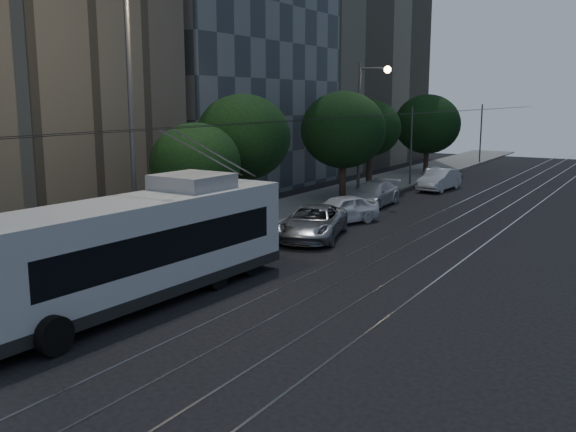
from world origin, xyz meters
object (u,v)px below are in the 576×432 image
(pickup_silver, at_px, (313,222))
(car_white_d, at_px, (432,175))
(streetlamp_near, at_px, (139,96))
(trolleybus, at_px, (134,249))
(car_white_c, at_px, (439,180))
(car_white_a, at_px, (341,210))
(car_white_b, at_px, (373,194))
(streetlamp_far, at_px, (365,118))

(pickup_silver, height_order, car_white_d, pickup_silver)
(car_white_d, distance_m, streetlamp_near, 31.39)
(trolleybus, distance_m, car_white_d, 33.90)
(pickup_silver, height_order, car_white_c, pickup_silver)
(trolleybus, bearing_deg, pickup_silver, 92.05)
(car_white_a, relative_size, car_white_c, 0.95)
(car_white_a, distance_m, car_white_c, 15.01)
(car_white_a, distance_m, streetlamp_near, 14.07)
(trolleybus, distance_m, car_white_a, 15.67)
(trolleybus, bearing_deg, car_white_d, 95.29)
(pickup_silver, relative_size, car_white_b, 1.08)
(trolleybus, xyz_separation_m, pickup_silver, (0.18, 11.68, -1.05))
(trolleybus, xyz_separation_m, streetlamp_far, (-2.50, 23.37, 3.55))
(car_white_b, relative_size, streetlamp_far, 0.59)
(car_white_c, distance_m, car_white_d, 3.60)
(pickup_silver, bearing_deg, car_white_a, 80.45)
(pickup_silver, distance_m, streetlamp_far, 12.85)
(trolleybus, relative_size, car_white_c, 2.83)
(car_white_b, bearing_deg, car_white_a, -84.07)
(car_white_b, bearing_deg, car_white_d, 89.55)
(pickup_silver, relative_size, car_white_c, 1.19)
(trolleybus, distance_m, car_white_b, 21.81)
(car_white_b, distance_m, streetlamp_far, 5.09)
(trolleybus, relative_size, pickup_silver, 2.37)
(streetlamp_near, bearing_deg, pickup_silver, 72.90)
(car_white_c, bearing_deg, streetlamp_far, -106.21)
(car_white_a, bearing_deg, streetlamp_far, 129.22)
(car_white_c, bearing_deg, pickup_silver, -85.86)
(streetlamp_near, bearing_deg, trolleybus, -51.19)
(car_white_a, distance_m, streetlamp_far, 9.27)
(car_white_b, bearing_deg, trolleybus, -88.76)
(streetlamp_near, xyz_separation_m, streetlamp_far, (-0.03, 20.30, -1.35))
(streetlamp_near, bearing_deg, streetlamp_far, 90.09)
(trolleybus, height_order, streetlamp_near, streetlamp_near)
(pickup_silver, height_order, streetlamp_far, streetlamp_far)
(car_white_a, bearing_deg, pickup_silver, -59.67)
(pickup_silver, height_order, car_white_b, pickup_silver)
(car_white_b, height_order, streetlamp_near, streetlamp_near)
(streetlamp_near, bearing_deg, car_white_d, 88.01)
(car_white_b, xyz_separation_m, car_white_d, (-0.27, 12.10, -0.05))
(pickup_silver, relative_size, car_white_d, 1.37)
(trolleybus, distance_m, streetlamp_far, 23.77)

